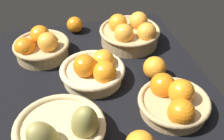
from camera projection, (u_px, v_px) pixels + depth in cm
name	position (u px, v px, depth cm)	size (l,w,h in cm)	color
market_tray	(104.00, 83.00, 105.37)	(84.00, 72.00, 3.00)	black
basket_far_right	(41.00, 46.00, 112.86)	(21.38, 21.38, 11.62)	tan
basket_near_right	(130.00, 33.00, 120.01)	(24.53, 24.53, 11.97)	tan
basket_near_left	(174.00, 101.00, 90.00)	(22.18, 22.18, 10.87)	tan
basket_center	(94.00, 71.00, 101.53)	(22.53, 22.53, 11.13)	#D3BC8C
basket_far_left_pears	(61.00, 131.00, 80.73)	(25.56, 25.56, 15.16)	tan
loose_orange_back_gap	(155.00, 68.00, 103.15)	(8.04, 8.04, 8.04)	orange
loose_orange_side_gap	(75.00, 25.00, 128.34)	(6.86, 6.86, 6.86)	orange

